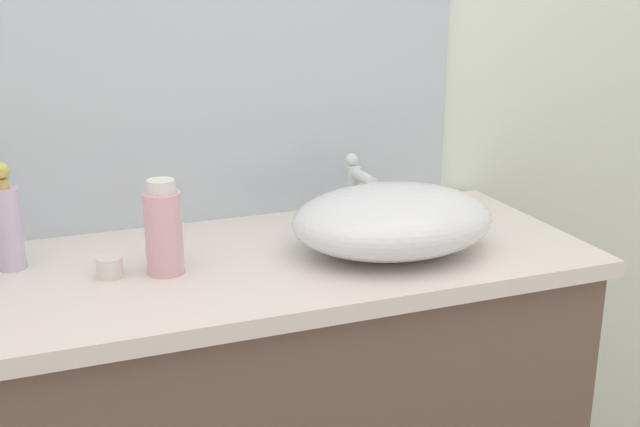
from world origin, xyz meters
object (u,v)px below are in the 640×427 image
object	(u,v)px
sink_basin	(393,220)
candle_jar	(110,267)
lotion_bottle	(164,230)
soap_dispenser	(8,224)

from	to	relation	value
sink_basin	candle_jar	size ratio (longest dim) A/B	8.51
lotion_bottle	candle_jar	size ratio (longest dim) A/B	3.71
sink_basin	lotion_bottle	size ratio (longest dim) A/B	2.30
soap_dispenser	sink_basin	bearing A→B (deg)	-13.19
lotion_bottle	sink_basin	bearing A→B (deg)	-5.56
soap_dispenser	candle_jar	distance (m)	0.20
sink_basin	lotion_bottle	world-z (taller)	lotion_bottle
soap_dispenser	lotion_bottle	size ratio (longest dim) A/B	1.15
soap_dispenser	candle_jar	xyz separation A→B (m)	(0.16, -0.11, -0.07)
sink_basin	soap_dispenser	size ratio (longest dim) A/B	2.00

